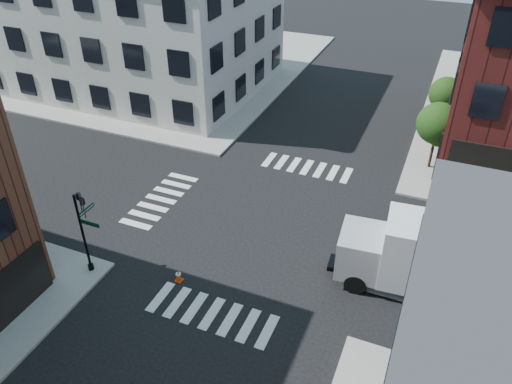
% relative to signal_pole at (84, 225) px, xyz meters
% --- Properties ---
extents(ground, '(120.00, 120.00, 0.00)m').
position_rel_signal_pole_xyz_m(ground, '(6.72, 6.68, -2.86)').
color(ground, black).
rests_on(ground, ground).
extents(sidewalk_nw, '(30.00, 30.00, 0.15)m').
position_rel_signal_pole_xyz_m(sidewalk_nw, '(-14.28, 27.68, -2.78)').
color(sidewalk_nw, gray).
rests_on(sidewalk_nw, ground).
extents(building_nw, '(22.00, 16.00, 11.00)m').
position_rel_signal_pole_xyz_m(building_nw, '(-12.28, 22.68, 2.64)').
color(building_nw, '#BBB5AB').
rests_on(building_nw, ground).
extents(tree_near, '(2.69, 2.69, 4.49)m').
position_rel_signal_pole_xyz_m(tree_near, '(14.28, 16.65, 0.30)').
color(tree_near, black).
rests_on(tree_near, ground).
extents(tree_far, '(2.43, 2.43, 4.07)m').
position_rel_signal_pole_xyz_m(tree_far, '(14.28, 22.65, 0.02)').
color(tree_far, black).
rests_on(tree_far, ground).
extents(signal_pole, '(1.29, 1.24, 4.60)m').
position_rel_signal_pole_xyz_m(signal_pole, '(0.00, 0.00, 0.00)').
color(signal_pole, black).
rests_on(signal_pole, ground).
extents(box_truck, '(8.63, 3.25, 3.83)m').
position_rel_signal_pole_xyz_m(box_truck, '(15.49, 4.92, -0.87)').
color(box_truck, silver).
rests_on(box_truck, ground).
extents(traffic_cone, '(0.36, 0.36, 0.65)m').
position_rel_signal_pole_xyz_m(traffic_cone, '(4.27, 0.98, -2.55)').
color(traffic_cone, '#E5410A').
rests_on(traffic_cone, ground).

